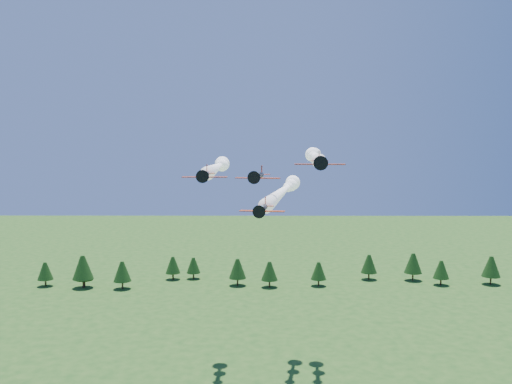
{
  "coord_description": "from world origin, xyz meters",
  "views": [
    {
      "loc": [
        -0.34,
        -97.93,
        53.73
      ],
      "look_at": [
        -0.86,
        0.0,
        44.63
      ],
      "focal_mm": 40.0,
      "sensor_mm": 36.0,
      "label": 1
    }
  ],
  "objects_px": {
    "plane_lead": "(283,190)",
    "plane_right": "(315,156)",
    "plane_slot": "(258,176)",
    "plane_left": "(217,167)"
  },
  "relations": [
    {
      "from": "plane_right",
      "to": "plane_slot",
      "type": "bearing_deg",
      "value": -115.18
    },
    {
      "from": "plane_right",
      "to": "plane_slot",
      "type": "xyz_separation_m",
      "value": [
        -12.6,
        -22.45,
        -2.9
      ]
    },
    {
      "from": "plane_lead",
      "to": "plane_right",
      "type": "bearing_deg",
      "value": 29.82
    },
    {
      "from": "plane_lead",
      "to": "plane_left",
      "type": "relative_size",
      "value": 1.16
    },
    {
      "from": "plane_lead",
      "to": "plane_right",
      "type": "height_order",
      "value": "plane_right"
    },
    {
      "from": "plane_slot",
      "to": "plane_lead",
      "type": "bearing_deg",
      "value": 84.12
    },
    {
      "from": "plane_left",
      "to": "plane_slot",
      "type": "xyz_separation_m",
      "value": [
        9.16,
        -23.0,
        -0.53
      ]
    },
    {
      "from": "plane_right",
      "to": "plane_slot",
      "type": "height_order",
      "value": "plane_right"
    },
    {
      "from": "plane_left",
      "to": "plane_slot",
      "type": "bearing_deg",
      "value": -68.11
    },
    {
      "from": "plane_left",
      "to": "plane_slot",
      "type": "distance_m",
      "value": 24.76
    }
  ]
}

